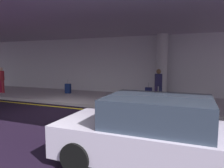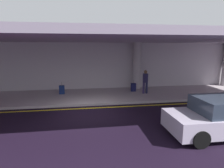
{
  "view_description": "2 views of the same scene",
  "coord_description": "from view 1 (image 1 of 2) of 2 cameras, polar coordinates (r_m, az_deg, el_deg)",
  "views": [
    {
      "loc": [
        5.81,
        -7.7,
        2.23
      ],
      "look_at": [
        2.22,
        1.32,
        1.16
      ],
      "focal_mm": 33.32,
      "sensor_mm": 36.0,
      "label": 1
    },
    {
      "loc": [
        -0.2,
        -9.68,
        3.4
      ],
      "look_at": [
        1.6,
        2.24,
        1.05
      ],
      "focal_mm": 29.94,
      "sensor_mm": 36.0,
      "label": 2
    }
  ],
  "objects": [
    {
      "name": "car_silver",
      "position": [
        4.58,
        11.36,
        -13.19
      ],
      "size": [
        4.1,
        1.92,
        1.5
      ],
      "rotation": [
        0.0,
        0.0,
        0.05
      ],
      "color": "#BCB1C8",
      "rests_on": "ground"
    },
    {
      "name": "sidewalk",
      "position": [
        12.45,
        -6.47,
        -3.7
      ],
      "size": [
        26.0,
        4.2,
        0.15
      ],
      "primitive_type": "cube",
      "color": "#B1A5AB",
      "rests_on": "ground"
    },
    {
      "name": "traveler_with_luggage",
      "position": [
        15.48,
        -28.1,
        1.42
      ],
      "size": [
        0.38,
        0.38,
        1.68
      ],
      "rotation": [
        0.0,
        0.0,
        1.74
      ],
      "color": "#A31234",
      "rests_on": "sidewalk"
    },
    {
      "name": "support_column_far_left",
      "position": [
        12.6,
        13.5,
        4.97
      ],
      "size": [
        0.64,
        0.64,
        3.65
      ],
      "primitive_type": "cylinder",
      "color": "#B1A9AE",
      "rests_on": "sidewalk"
    },
    {
      "name": "suitcase_upright_primary",
      "position": [
        11.78,
        9.97,
        -2.43
      ],
      "size": [
        0.36,
        0.22,
        0.9
      ],
      "rotation": [
        0.0,
        0.0,
        -0.21
      ],
      "color": "#151847",
      "rests_on": "sidewalk"
    },
    {
      "name": "ground_plane",
      "position": [
        9.9,
        -15.02,
        -6.93
      ],
      "size": [
        60.0,
        60.0,
        0.0
      ],
      "primitive_type": "plane",
      "color": "black"
    },
    {
      "name": "terminal_back_wall",
      "position": [
        14.29,
        -2.28,
        4.97
      ],
      "size": [
        26.0,
        0.3,
        3.8
      ],
      "primitive_type": "cube",
      "color": "#BCB4BD",
      "rests_on": "ground"
    },
    {
      "name": "ceiling_overhang",
      "position": [
        11.95,
        -7.88,
        14.52
      ],
      "size": [
        28.0,
        13.2,
        0.3
      ],
      "primitive_type": "cube",
      "color": "#998BA0",
      "rests_on": "support_column_far_left"
    },
    {
      "name": "person_waiting_for_ride",
      "position": [
        10.83,
        12.62,
        0.23
      ],
      "size": [
        0.38,
        0.38,
        1.68
      ],
      "rotation": [
        0.0,
        0.0,
        3.55
      ],
      "color": "#2A2048",
      "rests_on": "sidewalk"
    },
    {
      "name": "suitcase_upright_secondary",
      "position": [
        13.78,
        -12.0,
        -1.21
      ],
      "size": [
        0.36,
        0.22,
        0.9
      ],
      "rotation": [
        0.0,
        0.0,
        0.43
      ],
      "color": "navy",
      "rests_on": "sidewalk"
    },
    {
      "name": "lane_stripe_yellow",
      "position": [
        10.37,
        -13.06,
        -6.26
      ],
      "size": [
        26.0,
        0.14,
        0.01
      ],
      "primitive_type": "cube",
      "color": "yellow",
      "rests_on": "ground"
    }
  ]
}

